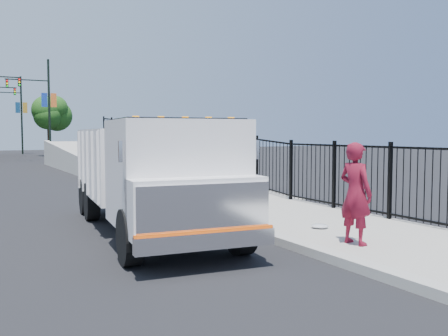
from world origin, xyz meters
name	(u,v)px	position (x,y,z in m)	size (l,w,h in m)	color
ground	(265,238)	(0.00, 0.00, 0.00)	(120.00, 120.00, 0.00)	black
sidewalk	(408,245)	(1.93, -2.00, 0.06)	(3.55, 12.00, 0.12)	#9E998E
curb	(328,255)	(0.00, -2.00, 0.08)	(0.30, 12.00, 0.16)	#ADAAA3
ramp	(128,176)	(2.12, 16.00, 0.00)	(3.95, 24.00, 1.70)	#9E998E
iron_fence	(186,161)	(3.55, 12.00, 0.90)	(0.10, 28.00, 1.80)	black
truck	(151,170)	(-1.86, 1.63, 1.38)	(3.01, 7.37, 2.46)	black
worker	(355,193)	(0.89, -1.68, 1.06)	(0.69, 0.45, 1.89)	maroon
debris	(320,226)	(1.32, -0.15, 0.17)	(0.37, 0.37, 0.09)	silver
light_pole_1	(45,105)	(0.77, 33.08, 4.36)	(3.78, 0.22, 8.00)	black
light_pole_3	(18,112)	(0.22, 46.80, 4.36)	(3.78, 0.22, 8.00)	black
tree_1	(49,114)	(2.31, 41.18, 3.95)	(2.68, 2.68, 5.34)	#382314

